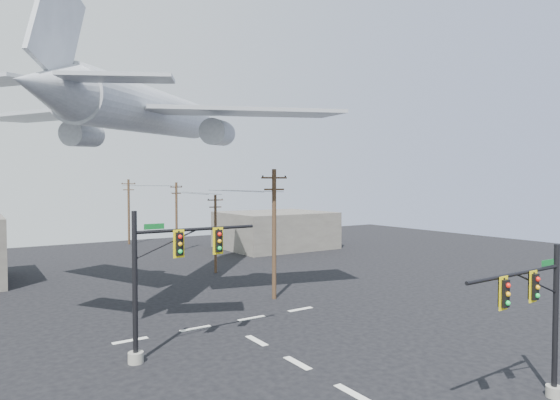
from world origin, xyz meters
TOP-DOWN VIEW (x-y plane):
  - ground at (0.00, 0.00)m, footprint 120.00×120.00m
  - lane_markings at (0.00, 5.33)m, footprint 14.00×21.20m
  - signal_mast_near at (5.48, -5.00)m, footprint 6.43×0.71m
  - signal_mast_far at (-5.27, 8.43)m, footprint 7.11×0.84m
  - utility_pole_a at (6.11, 15.62)m, footprint 1.96×0.76m
  - utility_pole_b at (6.98, 27.82)m, footprint 1.58×0.41m
  - utility_pole_c at (9.01, 43.75)m, footprint 1.82×0.68m
  - utility_pole_d at (5.96, 54.94)m, footprint 1.89×0.88m
  - power_lines at (7.40, 35.41)m, footprint 4.80×39.32m
  - airliner at (-1.87, 20.60)m, footprint 25.32×26.90m
  - building_right at (22.00, 40.00)m, footprint 14.00×12.00m

SIDE VIEW (x-z plane):
  - ground at x=0.00m, z-range 0.00..0.00m
  - lane_markings at x=0.00m, z-range 0.01..0.01m
  - building_right at x=22.00m, z-range 0.00..5.00m
  - signal_mast_near at x=5.48m, z-range 0.25..6.70m
  - signal_mast_far at x=-5.27m, z-range 0.27..7.88m
  - utility_pole_b at x=6.98m, z-range 0.18..8.03m
  - utility_pole_c at x=9.01m, z-range 0.21..9.35m
  - utility_pole_d at x=5.96m, z-range 0.23..9.82m
  - utility_pole_a at x=6.11m, z-range 0.23..10.31m
  - power_lines at x=7.40m, z-range 7.82..8.65m
  - airliner at x=-1.87m, z-range 10.22..18.57m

